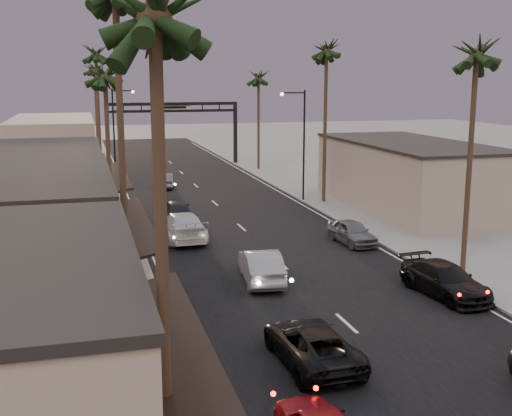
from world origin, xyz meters
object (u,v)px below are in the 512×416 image
curbside_black (445,280)px  palm_ra (477,45)px  streetlight_left (117,128)px  palm_ld (95,49)px  palm_rb (327,46)px  palm_lc (105,69)px  oncoming_pickup (312,344)px  arch (172,118)px  oncoming_silver (261,266)px  palm_far (94,66)px  palm_rc (259,73)px  streetlight_right (301,136)px

curbside_black → palm_ra: bearing=39.3°
streetlight_left → palm_ld: bearing=-119.2°
palm_ld → palm_rb: 20.42m
palm_lc → oncoming_pickup: 23.16m
arch → streetlight_left: size_ratio=1.69×
oncoming_silver → arch: bearing=-85.8°
palm_ld → oncoming_pickup: 41.29m
palm_rb → oncoming_silver: (-10.49, -18.69, -11.60)m
oncoming_pickup → palm_far: bearing=-86.5°
palm_ld → palm_rc: palm_ld is taller
arch → palm_ra: bearing=-79.4°
palm_ld → palm_rc: (17.20, 9.00, -1.95)m
palm_rc → curbside_black: bearing=-93.8°
palm_lc → streetlight_right: bearing=30.1°
palm_ld → oncoming_pickup: (5.92, -39.15, -11.70)m
oncoming_pickup → streetlight_left: bearing=-85.9°
palm_rb → palm_ld: bearing=147.4°
oncoming_silver → curbside_black: oncoming_silver is taller
palm_ra → palm_rb: bearing=90.0°
streetlight_right → palm_lc: palm_lc is taller
streetlight_left → curbside_black: size_ratio=1.74×
palm_rb → oncoming_pickup: palm_rb is taller
palm_far → curbside_black: palm_far is taller
palm_lc → palm_ra: 20.99m
streetlight_left → palm_rc: 17.42m
arch → palm_rb: 28.24m
palm_rb → oncoming_pickup: size_ratio=2.77×
streetlight_right → palm_far: (-15.22, 33.00, 6.11)m
palm_far → oncoming_silver: palm_far is taller
palm_lc → palm_rc: same height
streetlight_left → oncoming_pickup: bearing=-84.3°
palm_ra → palm_rb: 20.02m
palm_rb → oncoming_silver: 24.38m
arch → curbside_black: bearing=-83.3°
palm_ra → palm_rc: 40.01m
arch → palm_rc: bearing=-34.9°
oncoming_pickup → palm_ra: bearing=-145.8°
streetlight_right → oncoming_pickup: streetlight_right is taller
arch → oncoming_silver: arch is taller
palm_ld → palm_ra: bearing=-61.0°
palm_rc → streetlight_left: bearing=-158.9°
palm_rc → oncoming_pickup: bearing=-103.2°
palm_ld → curbside_black: 38.67m
arch → palm_far: 12.96m
arch → oncoming_pickup: size_ratio=2.97×
streetlight_left → palm_ra: bearing=-65.5°
streetlight_left → palm_rb: bearing=-42.1°
palm_ra → oncoming_pickup: palm_ra is taller
palm_rc → oncoming_silver: size_ratio=2.48×
arch → streetlight_right: streetlight_right is taller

